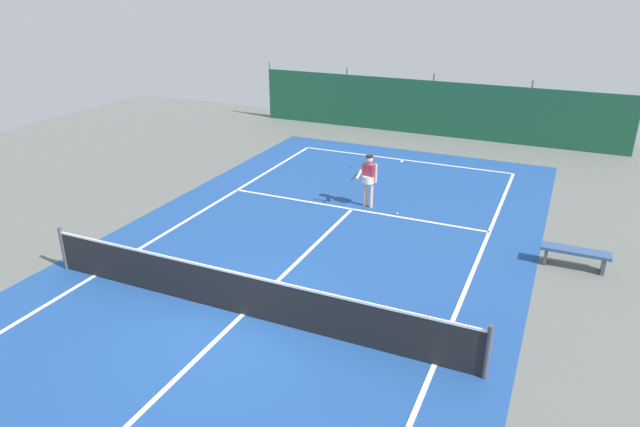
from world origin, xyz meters
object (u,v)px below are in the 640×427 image
object	(u,v)px
tennis_net	(242,294)
tennis_player	(368,177)
courtside_bench	(575,254)
parked_car	(437,103)
tennis_ball_near_player	(397,213)

from	to	relation	value
tennis_net	tennis_player	bearing A→B (deg)	87.08
tennis_net	courtside_bench	size ratio (longest dim) A/B	6.33
tennis_player	parked_car	xyz separation A→B (m)	(-0.74, 12.02, -0.12)
parked_car	tennis_net	bearing A→B (deg)	85.89
tennis_player	courtside_bench	world-z (taller)	tennis_player
tennis_player	parked_car	world-z (taller)	parked_car
tennis_ball_near_player	tennis_player	bearing A→B (deg)	167.02
courtside_bench	tennis_player	bearing A→B (deg)	164.22
tennis_net	courtside_bench	bearing A→B (deg)	39.13
tennis_player	tennis_net	bearing A→B (deg)	96.55
tennis_player	courtside_bench	bearing A→B (deg)	173.69
tennis_ball_near_player	parked_car	size ratio (longest dim) A/B	0.02
courtside_bench	tennis_net	bearing A→B (deg)	-140.87
parked_car	tennis_player	bearing A→B (deg)	88.23
tennis_net	courtside_bench	world-z (taller)	tennis_net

